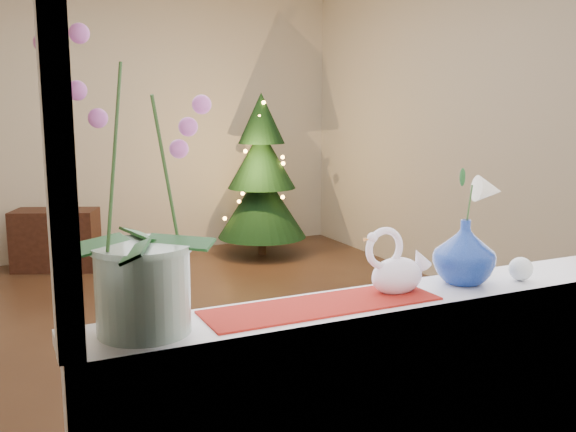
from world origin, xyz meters
name	(u,v)px	position (x,y,z in m)	size (l,w,h in m)	color
ground	(201,332)	(0.00, 0.00, 0.00)	(5.00, 5.00, 0.00)	#3A2418
wall_back	(119,119)	(0.00, 2.50, 1.35)	(4.50, 0.10, 2.70)	beige
wall_front	(465,154)	(0.00, -2.50, 1.35)	(4.50, 0.10, 2.70)	beige
wall_right	(475,123)	(2.25, 0.00, 1.35)	(0.10, 5.00, 2.70)	beige
windowsill	(430,296)	(0.00, -2.37, 0.90)	(2.20, 0.26, 0.04)	white
window_frame	(463,27)	(0.00, -2.47, 1.70)	(2.22, 0.06, 1.60)	white
runner	(323,305)	(-0.38, -2.37, 0.92)	(0.70, 0.20, 0.01)	maroon
orchid_pot	(139,185)	(-0.89, -2.36, 1.30)	(0.26, 0.26, 0.75)	beige
swan	(397,262)	(-0.11, -2.35, 1.02)	(0.23, 0.11, 0.20)	white
blue_vase	(465,247)	(0.15, -2.35, 1.04)	(0.23, 0.23, 0.24)	navy
lily	(468,182)	(0.15, -2.35, 1.25)	(0.13, 0.08, 0.18)	silver
paperweight	(521,269)	(0.34, -2.41, 0.96)	(0.08, 0.08, 0.08)	white
xmas_tree	(262,175)	(1.24, 1.87, 0.80)	(0.88, 0.88, 1.61)	black
side_table	(56,240)	(-0.68, 2.15, 0.27)	(0.73, 0.37, 0.55)	black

